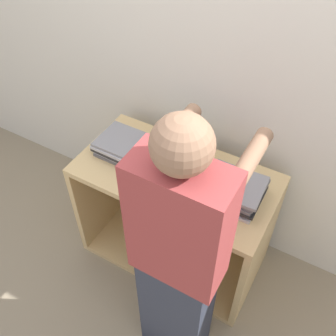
# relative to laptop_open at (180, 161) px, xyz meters

# --- Properties ---
(ground_plane) EXTENTS (12.00, 12.00, 0.00)m
(ground_plane) POSITION_rel_laptop_open_xyz_m (0.00, -0.34, -0.84)
(ground_plane) COLOR gray
(wall_back) EXTENTS (8.00, 0.05, 2.40)m
(wall_back) POSITION_rel_laptop_open_xyz_m (0.00, 0.35, 0.36)
(wall_back) COLOR silver
(wall_back) RESTS_ON ground_plane
(cart) EXTENTS (1.13, 0.58, 0.79)m
(cart) POSITION_rel_laptop_open_xyz_m (0.00, 0.02, -0.45)
(cart) COLOR tan
(cart) RESTS_ON ground_plane
(laptop_open) EXTENTS (0.30, 0.28, 0.26)m
(laptop_open) POSITION_rel_laptop_open_xyz_m (0.00, 0.00, 0.00)
(laptop_open) COLOR #B7B7BC
(laptop_open) RESTS_ON cart
(laptop_stack_left) EXTENTS (0.32, 0.26, 0.09)m
(laptop_stack_left) POSITION_rel_laptop_open_xyz_m (-0.34, -0.04, -0.01)
(laptop_stack_left) COLOR slate
(laptop_stack_left) RESTS_ON cart
(laptop_stack_right) EXTENTS (0.32, 0.26, 0.11)m
(laptop_stack_right) POSITION_rel_laptop_open_xyz_m (0.33, -0.05, 0.00)
(laptop_stack_right) COLOR #B7B7BC
(laptop_stack_right) RESTS_ON cart
(person) EXTENTS (0.40, 0.53, 1.64)m
(person) POSITION_rel_laptop_open_xyz_m (0.29, -0.55, -0.02)
(person) COLOR #2D3342
(person) RESTS_ON ground_plane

